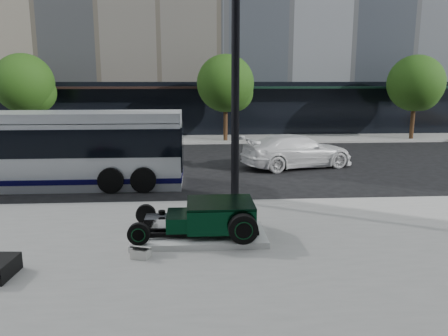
{
  "coord_description": "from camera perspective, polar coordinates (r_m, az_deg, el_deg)",
  "views": [
    {
      "loc": [
        -1.07,
        -16.33,
        4.15
      ],
      "look_at": [
        -0.09,
        -1.81,
        1.2
      ],
      "focal_mm": 35.0,
      "sensor_mm": 36.0,
      "label": 1
    }
  ],
  "objects": [
    {
      "name": "white_sedan",
      "position": [
        21.28,
        9.55,
        2.21
      ],
      "size": [
        5.83,
        3.59,
        1.58
      ],
      "primitive_type": "imported",
      "rotation": [
        0.0,
        0.0,
        1.84
      ],
      "color": "white",
      "rests_on": "ground"
    },
    {
      "name": "sidewalk_far",
      "position": [
        30.62,
        -1.81,
        3.78
      ],
      "size": [
        70.0,
        4.0,
        0.12
      ],
      "primitive_type": "cube",
      "color": "gray",
      "rests_on": "ground"
    },
    {
      "name": "lamppost",
      "position": [
        14.12,
        1.49,
        11.43
      ],
      "size": [
        0.48,
        0.48,
        8.71
      ],
      "color": "black",
      "rests_on": "sidewalk_near"
    },
    {
      "name": "display_plinth",
      "position": [
        11.48,
        -3.25,
        -8.71
      ],
      "size": [
        3.4,
        1.8,
        0.15
      ],
      "primitive_type": "cube",
      "color": "silver",
      "rests_on": "sidewalk_near"
    },
    {
      "name": "ground",
      "position": [
        16.88,
        -0.09,
        -2.77
      ],
      "size": [
        120.0,
        120.0,
        0.0
      ],
      "primitive_type": "plane",
      "color": "black",
      "rests_on": "ground"
    },
    {
      "name": "info_plaque",
      "position": [
        10.41,
        -10.83,
        -10.79
      ],
      "size": [
        0.47,
        0.41,
        0.31
      ],
      "color": "silver",
      "rests_on": "sidewalk_near"
    },
    {
      "name": "transit_bus",
      "position": [
        18.71,
        -24.23,
        2.26
      ],
      "size": [
        12.12,
        2.88,
        2.92
      ],
      "color": "silver",
      "rests_on": "ground"
    },
    {
      "name": "street_trees",
      "position": [
        29.48,
        0.48,
        10.72
      ],
      "size": [
        29.8,
        3.8,
        5.7
      ],
      "color": "black",
      "rests_on": "sidewalk_far"
    },
    {
      "name": "hot_rod",
      "position": [
        11.33,
        -1.59,
        -6.29
      ],
      "size": [
        3.22,
        2.0,
        0.81
      ],
      "color": "black",
      "rests_on": "display_plinth"
    }
  ]
}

